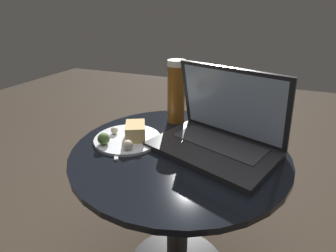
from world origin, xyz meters
name	(u,v)px	position (x,y,z in m)	size (l,w,h in m)	color
table	(178,191)	(0.00, 0.00, 0.40)	(0.67, 0.67, 0.56)	black
laptop	(219,134)	(0.11, 0.04, 0.62)	(0.42, 0.35, 0.25)	#232326
beer_glass	(176,92)	(-0.09, 0.20, 0.68)	(0.07, 0.07, 0.24)	brown
snack_plate	(129,136)	(-0.17, -0.01, 0.58)	(0.22, 0.22, 0.06)	silver
fork	(118,143)	(-0.19, -0.05, 0.57)	(0.10, 0.16, 0.00)	silver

